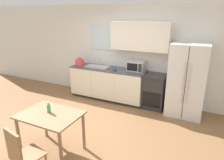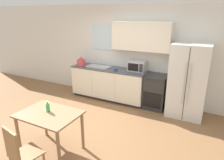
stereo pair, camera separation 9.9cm
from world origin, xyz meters
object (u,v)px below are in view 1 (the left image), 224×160
(refrigerator, at_px, (187,80))
(dining_chair_near, at_px, (21,153))
(oven_range, at_px, (154,91))
(coffee_mug, at_px, (114,69))
(microwave, at_px, (136,66))
(dining_table, at_px, (50,120))
(drink_bottle, at_px, (49,108))

(refrigerator, bearing_deg, dining_chair_near, -118.59)
(oven_range, height_order, coffee_mug, coffee_mug)
(oven_range, height_order, microwave, microwave)
(oven_range, relative_size, coffee_mug, 7.58)
(microwave, distance_m, dining_table, 2.84)
(coffee_mug, height_order, dining_table, coffee_mug)
(dining_chair_near, bearing_deg, drink_bottle, 114.27)
(refrigerator, xyz_separation_m, coffee_mug, (-1.88, -0.16, 0.09))
(oven_range, distance_m, dining_chair_near, 3.58)
(microwave, xyz_separation_m, dining_chair_near, (-0.48, -3.50, -0.54))
(microwave, distance_m, coffee_mug, 0.62)
(oven_range, bearing_deg, refrigerator, -4.56)
(oven_range, bearing_deg, drink_bottle, -115.15)
(refrigerator, xyz_separation_m, drink_bottle, (-2.01, -2.56, -0.04))
(microwave, bearing_deg, dining_chair_near, -97.78)
(dining_table, bearing_deg, coffee_mug, 88.12)
(refrigerator, relative_size, dining_chair_near, 1.92)
(refrigerator, distance_m, microwave, 1.37)
(refrigerator, distance_m, dining_table, 3.27)
(dining_chair_near, relative_size, drink_bottle, 4.61)
(oven_range, relative_size, microwave, 2.00)
(microwave, bearing_deg, oven_range, -8.06)
(oven_range, bearing_deg, dining_chair_near, -106.98)
(oven_range, distance_m, microwave, 0.84)
(refrigerator, bearing_deg, drink_bottle, -128.24)
(oven_range, xyz_separation_m, coffee_mug, (-1.10, -0.22, 0.53))
(oven_range, bearing_deg, microwave, 171.94)
(oven_range, distance_m, coffee_mug, 1.24)
(oven_range, relative_size, refrigerator, 0.51)
(microwave, bearing_deg, refrigerator, -6.03)
(microwave, height_order, drink_bottle, microwave)
(dining_table, distance_m, drink_bottle, 0.22)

